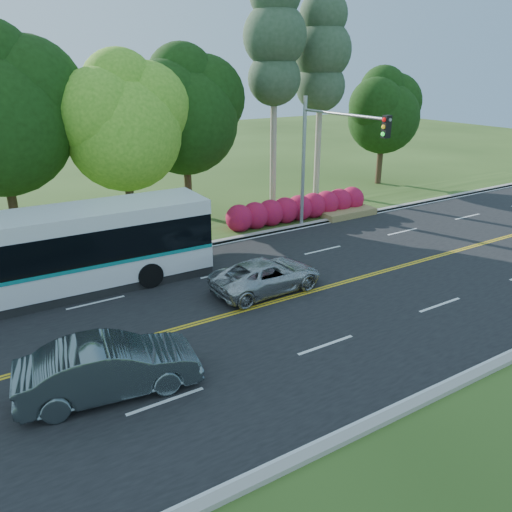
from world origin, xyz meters
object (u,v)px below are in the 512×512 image
sedan (109,367)px  suv (267,275)px  traffic_signal (327,146)px  transit_bus (48,256)px

sedan → suv: (7.26, 3.38, -0.16)m
traffic_signal → transit_bus: size_ratio=0.55×
traffic_signal → transit_bus: 14.04m
traffic_signal → suv: bearing=-145.5°
transit_bus → sedan: size_ratio=2.62×
traffic_signal → suv: size_ratio=1.52×
sedan → suv: sedan is taller
traffic_signal → suv: (-6.34, -4.36, -4.01)m
suv → sedan: bearing=113.3°
sedan → suv: 8.01m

